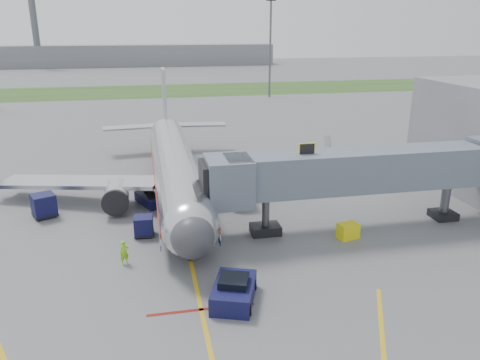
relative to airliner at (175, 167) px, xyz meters
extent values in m
plane|color=#565659|center=(0.00, -15.25, -2.65)|extent=(400.00, 400.00, 0.00)
cube|color=#2D4C1E|center=(0.00, 74.75, -2.64)|extent=(300.00, 25.00, 0.01)
cube|color=gold|center=(0.00, -17.25, -2.64)|extent=(0.25, 50.00, 0.01)
cube|color=maroon|center=(0.00, -19.25, -2.64)|extent=(6.00, 0.25, 0.01)
cylinder|color=silver|center=(0.00, -0.25, 0.05)|extent=(3.80, 28.00, 3.80)
sphere|color=silver|center=(0.00, -14.25, 0.05)|extent=(3.80, 3.80, 3.80)
sphere|color=#38383D|center=(0.00, -15.55, 0.05)|extent=(2.74, 2.74, 2.74)
cube|color=black|center=(0.00, -14.65, 0.60)|extent=(2.20, 1.20, 0.55)
cone|color=silver|center=(0.00, 16.25, 0.05)|extent=(3.80, 5.00, 3.80)
cube|color=#B7BAC1|center=(0.00, 15.75, 4.05)|extent=(0.35, 4.20, 7.00)
cube|color=#B7BAC1|center=(-8.50, -0.25, -0.85)|extent=(15.10, 8.59, 1.13)
cube|color=#B7BAC1|center=(8.50, -0.25, -0.85)|extent=(15.10, 8.59, 1.13)
cylinder|color=silver|center=(-5.20, -3.25, -1.30)|extent=(2.10, 3.60, 2.10)
cylinder|color=silver|center=(5.20, -3.25, -1.30)|extent=(2.10, 3.60, 2.10)
cube|color=maroon|center=(1.92, -0.25, -0.30)|extent=(0.05, 28.00, 0.45)
cube|color=navy|center=(1.92, -0.25, -1.20)|extent=(0.05, 28.00, 0.35)
cylinder|color=black|center=(0.00, -13.25, -2.35)|extent=(0.28, 0.70, 0.70)
cylinder|color=black|center=(-2.60, 0.25, -2.20)|extent=(0.50, 1.00, 1.00)
cylinder|color=black|center=(2.60, 0.25, -2.20)|extent=(0.50, 1.00, 1.00)
cube|color=slate|center=(13.00, -10.25, 1.95)|extent=(20.00, 3.00, 3.00)
cube|color=slate|center=(3.20, -10.25, 1.75)|extent=(3.20, 3.60, 3.40)
cube|color=black|center=(2.00, -10.25, 1.75)|extent=(1.60, 3.00, 2.80)
cube|color=yellow|center=(9.00, -10.25, 3.75)|extent=(1.20, 0.15, 1.00)
cylinder|color=#595B60|center=(6.00, -10.25, -1.10)|extent=(0.56, 0.56, 3.10)
cube|color=black|center=(6.00, -10.25, -2.30)|extent=(2.20, 1.60, 0.70)
cylinder|color=#595B60|center=(21.00, -10.25, -1.10)|extent=(0.70, 0.70, 3.10)
cube|color=black|center=(21.00, -10.25, -2.35)|extent=(1.80, 1.80, 0.60)
cylinder|color=#595B60|center=(25.00, 59.75, 7.35)|extent=(0.44, 0.44, 20.00)
cube|color=black|center=(25.00, 59.75, 17.55)|extent=(2.00, 0.40, 0.40)
cube|color=slate|center=(-10.00, 154.75, 1.35)|extent=(120.00, 14.00, 8.00)
cylinder|color=#595B60|center=(-40.00, 149.75, 11.35)|extent=(2.40, 2.40, 28.00)
cube|color=black|center=(1.94, -18.75, -2.09)|extent=(3.30, 4.15, 1.11)
cube|color=black|center=(1.94, -18.75, -1.39)|extent=(2.06, 2.06, 0.50)
cylinder|color=black|center=(0.65, -19.68, -2.24)|extent=(0.48, 0.83, 0.80)
cylinder|color=black|center=(2.36, -20.28, -2.24)|extent=(0.48, 0.83, 0.80)
cylinder|color=black|center=(1.53, -17.21, -2.24)|extent=(0.48, 0.83, 0.80)
cylinder|color=black|center=(3.23, -17.82, -2.24)|extent=(0.48, 0.83, 0.80)
cube|color=black|center=(-3.00, -8.78, -1.81)|extent=(1.43, 1.43, 1.37)
cube|color=black|center=(-3.00, -8.78, -2.49)|extent=(1.48, 1.48, 0.11)
cylinder|color=black|center=(-3.56, -9.29, -2.52)|extent=(0.21, 0.26, 0.25)
cylinder|color=black|center=(-2.50, -9.34, -2.52)|extent=(0.21, 0.26, 0.25)
cylinder|color=black|center=(-3.51, -8.23, -2.52)|extent=(0.21, 0.26, 0.25)
cylinder|color=black|center=(-2.45, -8.28, -2.52)|extent=(0.21, 0.26, 0.25)
cube|color=black|center=(-10.99, -3.37, -1.59)|extent=(2.28, 2.28, 1.73)
cube|color=black|center=(-10.99, -3.37, -2.44)|extent=(2.35, 2.35, 0.13)
cylinder|color=black|center=(-11.33, -4.25, -2.49)|extent=(0.35, 0.38, 0.31)
cylinder|color=black|center=(-10.11, -3.71, -2.49)|extent=(0.35, 0.38, 0.31)
cylinder|color=black|center=(-11.87, -3.03, -2.49)|extent=(0.35, 0.38, 0.31)
cylinder|color=black|center=(-10.65, -2.49, -2.49)|extent=(0.35, 0.38, 0.31)
cube|color=black|center=(-2.50, -2.22, -2.22)|extent=(2.59, 3.67, 0.86)
cube|color=black|center=(-2.69, -1.79, -1.31)|extent=(2.32, 3.86, 1.34)
cylinder|color=black|center=(-2.45, -3.55, -2.38)|extent=(0.40, 0.57, 0.53)
cylinder|color=black|center=(-1.57, -3.17, -2.38)|extent=(0.40, 0.57, 0.53)
cylinder|color=black|center=(-3.43, -1.28, -2.38)|extent=(0.40, 0.57, 0.53)
cylinder|color=black|center=(-2.56, -0.90, -2.38)|extent=(0.40, 0.57, 0.53)
cube|color=yellow|center=(11.78, -12.25, -2.06)|extent=(1.62, 1.24, 1.17)
cylinder|color=black|center=(11.30, -12.34, -2.50)|extent=(0.25, 0.32, 0.29)
cylinder|color=black|center=(12.26, -12.15, -2.50)|extent=(0.25, 0.32, 0.29)
imported|color=#88D419|center=(-4.29, -12.99, -1.83)|extent=(0.69, 0.57, 1.64)
camera|label=1|loc=(-2.37, -41.59, 12.31)|focal=35.00mm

